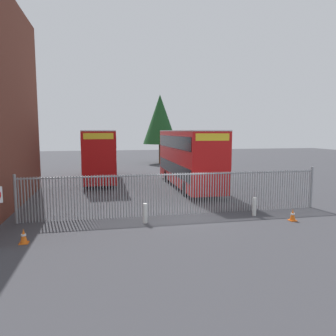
{
  "coord_description": "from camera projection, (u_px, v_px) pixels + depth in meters",
  "views": [
    {
      "loc": [
        -4.1,
        -15.82,
        4.34
      ],
      "look_at": [
        0.0,
        4.0,
        2.0
      ],
      "focal_mm": 33.96,
      "sensor_mm": 36.0,
      "label": 1
    }
  ],
  "objects": [
    {
      "name": "ground_plane",
      "position": [
        158.0,
        188.0,
        24.49
      ],
      "size": [
        100.0,
        100.0,
        0.0
      ],
      "primitive_type": "plane",
      "color": "#3D3D42"
    },
    {
      "name": "palisade_fence",
      "position": [
        178.0,
        192.0,
        16.51
      ],
      "size": [
        15.83,
        0.14,
        2.35
      ],
      "color": "gray",
      "rests_on": "ground"
    },
    {
      "name": "double_decker_bus_near_gate",
      "position": [
        189.0,
        156.0,
        24.45
      ],
      "size": [
        2.54,
        10.81,
        4.42
      ],
      "color": "red",
      "rests_on": "ground"
    },
    {
      "name": "double_decker_bus_behind_fence_left",
      "position": [
        100.0,
        153.0,
        28.21
      ],
      "size": [
        2.54,
        10.81,
        4.42
      ],
      "color": "#B70C0C",
      "rests_on": "ground"
    },
    {
      "name": "bollard_near_left",
      "position": [
        145.0,
        213.0,
        15.04
      ],
      "size": [
        0.2,
        0.2,
        0.95
      ],
      "primitive_type": "cylinder",
      "color": "silver",
      "rests_on": "ground"
    },
    {
      "name": "bollard_center_front",
      "position": [
        254.0,
        207.0,
        16.39
      ],
      "size": [
        0.2,
        0.2,
        0.95
      ],
      "primitive_type": "cylinder",
      "color": "silver",
      "rests_on": "ground"
    },
    {
      "name": "traffic_cone_by_gate",
      "position": [
        293.0,
        215.0,
        15.47
      ],
      "size": [
        0.34,
        0.34,
        0.59
      ],
      "color": "orange",
      "rests_on": "ground"
    },
    {
      "name": "traffic_cone_mid_forecourt",
      "position": [
        24.0,
        236.0,
        12.33
      ],
      "size": [
        0.34,
        0.34,
        0.59
      ],
      "color": "orange",
      "rests_on": "ground"
    },
    {
      "name": "tree_tall_back",
      "position": [
        160.0,
        119.0,
        42.55
      ],
      "size": [
        4.59,
        4.59,
        9.22
      ],
      "color": "#4C3823",
      "rests_on": "ground"
    }
  ]
}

